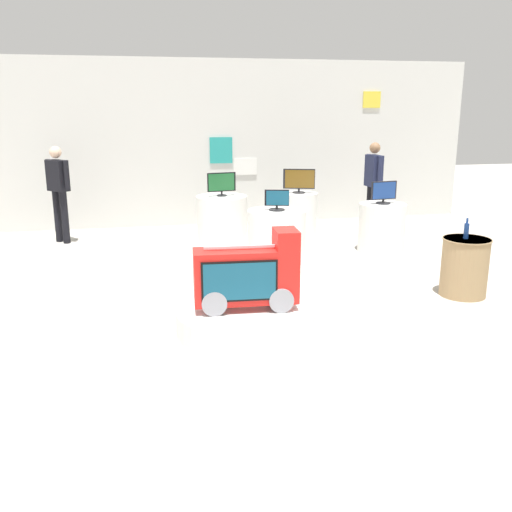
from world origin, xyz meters
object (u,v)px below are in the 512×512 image
at_px(display_pedestal_center_rear, 277,236).
at_px(tv_on_center_rear, 277,200).
at_px(tv_on_left_rear, 221,183).
at_px(tv_on_right_rear, 299,180).
at_px(display_pedestal_far_right, 382,228).
at_px(shopper_browsing_near_truck, 373,180).
at_px(shopper_browsing_rear, 59,187).
at_px(display_pedestal_left_rear, 222,218).
at_px(display_pedestal_right_rear, 298,214).
at_px(main_display_pedestal, 246,320).
at_px(novelty_firetruck_tv, 248,278).
at_px(side_table_round, 465,267).
at_px(bottle_on_side_table, 466,230).
at_px(tv_on_far_right, 384,192).

relative_size(display_pedestal_center_rear, tv_on_center_rear, 2.42).
distance_m(tv_on_left_rear, tv_on_right_rear, 1.42).
bearing_deg(tv_on_left_rear, tv_on_right_rear, 2.49).
distance_m(display_pedestal_far_right, shopper_browsing_near_truck, 1.65).
bearing_deg(shopper_browsing_rear, display_pedestal_left_rear, -8.04).
distance_m(display_pedestal_left_rear, tv_on_right_rear, 1.55).
xyz_separation_m(display_pedestal_right_rear, shopper_browsing_rear, (-4.16, 0.33, 0.58)).
xyz_separation_m(display_pedestal_center_rear, shopper_browsing_near_truck, (2.27, 1.71, 0.58)).
relative_size(display_pedestal_left_rear, display_pedestal_far_right, 1.13).
distance_m(tv_on_left_rear, shopper_browsing_rear, 2.77).
xyz_separation_m(display_pedestal_center_rear, tv_on_center_rear, (0.00, -0.00, 0.54)).
relative_size(main_display_pedestal, novelty_firetruck_tv, 1.35).
bearing_deg(side_table_round, tv_on_center_rear, 132.57).
distance_m(side_table_round, shopper_browsing_near_truck, 3.84).
distance_m(display_pedestal_far_right, shopper_browsing_rear, 5.47).
bearing_deg(novelty_firetruck_tv, side_table_round, 12.15).
height_order(main_display_pedestal, tv_on_left_rear, tv_on_left_rear).
height_order(tv_on_center_rear, shopper_browsing_rear, shopper_browsing_rear).
xyz_separation_m(novelty_firetruck_tv, display_pedestal_center_rear, (0.97, 2.68, -0.20)).
bearing_deg(display_pedestal_center_rear, display_pedestal_right_rear, 63.45).
xyz_separation_m(tv_on_center_rear, bottle_on_side_table, (1.88, -2.05, -0.10)).
xyz_separation_m(display_pedestal_left_rear, display_pedestal_right_rear, (1.41, 0.06, 0.00)).
height_order(main_display_pedestal, display_pedestal_far_right, display_pedestal_far_right).
relative_size(display_pedestal_left_rear, tv_on_far_right, 1.98).
relative_size(display_pedestal_left_rear, display_pedestal_right_rear, 1.13).
bearing_deg(novelty_firetruck_tv, bottle_on_side_table, 12.39).
distance_m(display_pedestal_center_rear, tv_on_far_right, 1.92).
height_order(display_pedestal_far_right, shopper_browsing_rear, shopper_browsing_rear).
xyz_separation_m(main_display_pedestal, tv_on_far_right, (2.80, 2.90, 0.84)).
height_order(display_pedestal_left_rear, tv_on_left_rear, tv_on_left_rear).
bearing_deg(display_pedestal_center_rear, tv_on_right_rear, 63.35).
bearing_deg(tv_on_far_right, display_pedestal_center_rear, -172.91).
bearing_deg(side_table_round, bottle_on_side_table, 154.38).
distance_m(display_pedestal_left_rear, display_pedestal_right_rear, 1.41).
bearing_deg(display_pedestal_left_rear, tv_on_right_rear, 2.31).
bearing_deg(tv_on_left_rear, tv_on_far_right, -28.69).
distance_m(tv_on_far_right, shopper_browsing_near_truck, 1.55).
height_order(tv_on_right_rear, bottle_on_side_table, tv_on_right_rear).
distance_m(display_pedestal_left_rear, display_pedestal_center_rear, 1.67).
distance_m(side_table_round, bottle_on_side_table, 0.46).
relative_size(main_display_pedestal, shopper_browsing_near_truck, 0.89).
distance_m(main_display_pedestal, side_table_round, 2.96).
bearing_deg(tv_on_far_right, display_pedestal_far_right, 81.55).
bearing_deg(display_pedestal_far_right, display_pedestal_right_rear, 126.02).
distance_m(tv_on_far_right, side_table_round, 2.37).
bearing_deg(novelty_firetruck_tv, display_pedestal_right_rear, 67.58).
bearing_deg(tv_on_center_rear, display_pedestal_far_right, 7.33).
relative_size(tv_on_left_rear, display_pedestal_right_rear, 0.64).
distance_m(display_pedestal_right_rear, side_table_round, 3.84).
bearing_deg(tv_on_center_rear, main_display_pedestal, -110.28).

